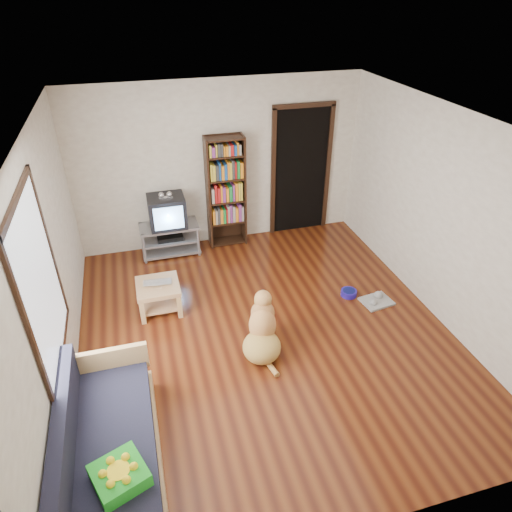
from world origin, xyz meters
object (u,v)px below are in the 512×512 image
object	(u,v)px
green_cushion	(120,475)
coffee_table	(159,292)
crt_tv	(167,210)
bookshelf	(226,186)
grey_rag	(377,301)
sofa	(108,448)
dog_bowl	(349,293)
tv_stand	(170,238)
dog	(262,332)
laptop	(158,285)

from	to	relation	value
green_cushion	coffee_table	size ratio (longest dim) A/B	0.70
green_cushion	crt_tv	xyz separation A→B (m)	(0.85, 4.11, 0.26)
coffee_table	bookshelf	bearing A→B (deg)	50.21
grey_rag	sofa	distance (m)	3.85
green_cushion	grey_rag	size ratio (longest dim) A/B	0.97
dog_bowl	sofa	size ratio (longest dim) A/B	0.12
dog_bowl	bookshelf	distance (m)	2.51
dog_bowl	tv_stand	bearing A→B (deg)	140.77
dog_bowl	dog	distance (m)	1.64
sofa	dog	xyz separation A→B (m)	(1.75, 1.10, 0.00)
crt_tv	laptop	bearing A→B (deg)	-102.09
coffee_table	crt_tv	bearing A→B (deg)	77.67
dog_bowl	tv_stand	distance (m)	2.91
grey_rag	sofa	size ratio (longest dim) A/B	0.22
laptop	sofa	xyz separation A→B (m)	(-0.66, -2.17, -0.15)
green_cushion	crt_tv	bearing A→B (deg)	57.15
tv_stand	bookshelf	xyz separation A→B (m)	(0.95, 0.09, 0.73)
green_cushion	sofa	xyz separation A→B (m)	(-0.12, 0.46, -0.22)
bookshelf	grey_rag	bearing A→B (deg)	-53.75
green_cushion	dog	bearing A→B (deg)	22.59
laptop	sofa	distance (m)	2.28
tv_stand	grey_rag	bearing A→B (deg)	-39.30
sofa	coffee_table	bearing A→B (deg)	73.39
laptop	sofa	bearing A→B (deg)	-100.53
tv_stand	dog	size ratio (longest dim) A/B	1.02
dog_bowl	coffee_table	bearing A→B (deg)	170.99
crt_tv	dog	xyz separation A→B (m)	(0.78, -2.55, -0.48)
green_cushion	dog_bowl	world-z (taller)	green_cushion
dog_bowl	coffee_table	distance (m)	2.61
dog	crt_tv	bearing A→B (deg)	107.01
sofa	dog	world-z (taller)	sofa
coffee_table	sofa	bearing A→B (deg)	-106.61
sofa	laptop	bearing A→B (deg)	73.18
green_cushion	crt_tv	distance (m)	4.20
tv_stand	sofa	xyz separation A→B (m)	(-0.97, -3.63, -0.01)
green_cushion	dog_bowl	bearing A→B (deg)	14.87
laptop	dog_bowl	world-z (taller)	laptop
laptop	dog	size ratio (longest dim) A/B	0.41
coffee_table	laptop	bearing A→B (deg)	-90.00
laptop	tv_stand	xyz separation A→B (m)	(0.32, 1.46, -0.14)
laptop	dog_bowl	xyz separation A→B (m)	(2.56, -0.38, -0.37)
laptop	tv_stand	distance (m)	1.50
bookshelf	sofa	distance (m)	4.26
dog_bowl	sofa	world-z (taller)	sofa
green_cushion	sofa	size ratio (longest dim) A/B	0.22
laptop	grey_rag	size ratio (longest dim) A/B	0.90
green_cushion	crt_tv	world-z (taller)	crt_tv
green_cushion	dog	distance (m)	2.27
laptop	dog	xyz separation A→B (m)	(1.10, -1.07, -0.15)
laptop	crt_tv	xyz separation A→B (m)	(0.32, 1.48, 0.33)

